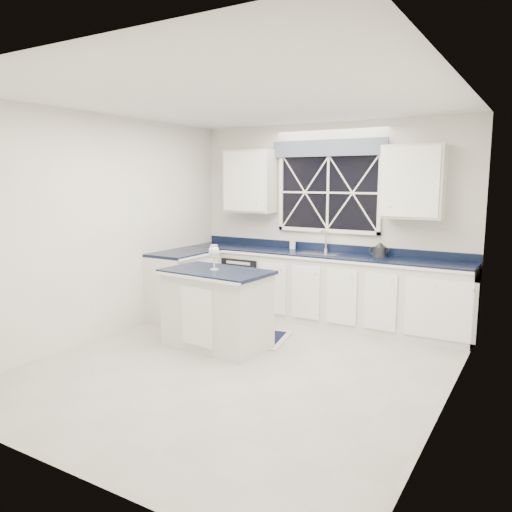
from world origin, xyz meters
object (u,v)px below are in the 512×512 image
Objects in this scene: island at (217,308)px; soap_bottle at (293,243)px; faucet at (325,240)px; dishwasher at (250,283)px; wine_glass at (214,253)px; kettle at (380,250)px.

island is 7.29× the size of soap_bottle.
island is (-0.58, -1.79, -0.64)m from faucet.
dishwasher is 0.88m from soap_bottle.
soap_bottle is at bearing 91.51° from island.
dishwasher is at bearing -169.98° from faucet.
faucet is at bearing 71.07° from wine_glass.
faucet is 1.11× the size of kettle.
dishwasher is 1.31m from faucet.
faucet is at bearing -0.53° from soap_bottle.
kettle is (0.80, -0.10, -0.07)m from faucet.
soap_bottle is (0.60, 0.20, 0.62)m from dishwasher.
faucet is 1.89m from wine_glass.
soap_bottle is at bearing 169.13° from kettle.
soap_bottle is (-0.50, 0.00, -0.07)m from faucet.
island is 4.36× the size of wine_glass.
faucet is 1.75× the size of soap_bottle.
island is 0.65m from wine_glass.
island is at bearing -107.81° from faucet.
island is 1.89m from soap_bottle.
soap_bottle is at bearing 179.47° from faucet.
faucet reaches higher than island.
wine_glass reaches higher than kettle.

